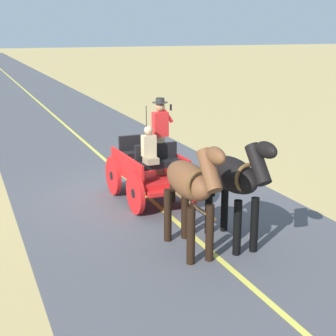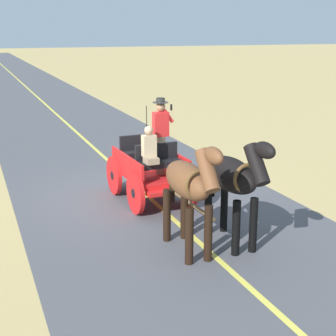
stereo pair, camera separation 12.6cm
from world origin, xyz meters
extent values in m
plane|color=tan|center=(0.00, 0.00, 0.00)|extent=(200.00, 200.00, 0.00)
cube|color=#4C4C51|center=(0.00, 0.00, 0.00)|extent=(6.37, 160.00, 0.01)
cube|color=#DBCC4C|center=(0.00, 0.00, 0.01)|extent=(0.12, 160.00, 0.00)
cube|color=red|center=(0.02, 0.61, 0.66)|extent=(1.28, 2.24, 0.12)
cube|color=red|center=(-0.55, 0.59, 0.94)|extent=(0.14, 2.09, 0.44)
cube|color=red|center=(0.59, 0.63, 0.94)|extent=(0.14, 2.09, 0.44)
cube|color=red|center=(-0.02, 1.83, 0.56)|extent=(1.09, 0.28, 0.08)
cube|color=red|center=(0.07, -0.59, 0.48)|extent=(0.73, 0.23, 0.06)
cube|color=black|center=(0.00, 1.22, 1.04)|extent=(1.03, 0.40, 0.14)
cube|color=black|center=(0.01, 1.04, 1.26)|extent=(1.02, 0.12, 0.44)
cube|color=black|center=(0.04, 0.12, 1.04)|extent=(1.03, 0.40, 0.14)
cube|color=black|center=(0.05, -0.06, 1.26)|extent=(1.02, 0.12, 0.44)
cylinder|color=red|center=(-0.66, 1.36, 0.48)|extent=(0.14, 0.96, 0.96)
cylinder|color=black|center=(-0.66, 1.36, 0.48)|extent=(0.13, 0.22, 0.21)
cylinder|color=red|center=(0.64, 1.41, 0.48)|extent=(0.14, 0.96, 0.96)
cylinder|color=black|center=(0.64, 1.41, 0.48)|extent=(0.13, 0.22, 0.21)
cylinder|color=red|center=(-0.60, -0.18, 0.48)|extent=(0.14, 0.96, 0.96)
cylinder|color=black|center=(-0.60, -0.18, 0.48)|extent=(0.13, 0.22, 0.21)
cylinder|color=red|center=(0.70, -0.13, 0.48)|extent=(0.14, 0.96, 0.96)
cylinder|color=black|center=(0.70, -0.13, 0.48)|extent=(0.13, 0.22, 0.21)
cylinder|color=brown|center=(-0.06, 2.81, 0.61)|extent=(0.15, 2.00, 0.07)
cylinder|color=black|center=(0.30, 1.23, 1.74)|extent=(0.02, 0.02, 1.30)
cylinder|color=#998466|center=(-0.14, 0.94, 1.17)|extent=(0.22, 0.22, 0.90)
cube|color=red|center=(-0.14, 0.94, 1.90)|extent=(0.35, 0.23, 0.56)
sphere|color=#9E7051|center=(-0.14, 0.94, 2.30)|extent=(0.22, 0.22, 0.22)
cylinder|color=black|center=(-0.14, 0.94, 2.40)|extent=(0.36, 0.36, 0.01)
cylinder|color=black|center=(-0.14, 0.94, 2.45)|extent=(0.20, 0.20, 0.10)
cylinder|color=red|center=(-0.32, 0.97, 2.08)|extent=(0.26, 0.09, 0.32)
cube|color=black|center=(-0.38, 0.99, 2.28)|extent=(0.02, 0.07, 0.14)
cube|color=#998466|center=(0.25, 1.35, 1.18)|extent=(0.29, 0.33, 0.14)
cube|color=tan|center=(0.25, 1.23, 1.49)|extent=(0.31, 0.21, 0.48)
sphere|color=tan|center=(0.25, 1.23, 1.84)|extent=(0.20, 0.20, 0.20)
ellipsoid|color=black|center=(-0.55, 3.59, 1.37)|extent=(0.61, 1.58, 0.64)
cylinder|color=black|center=(-0.75, 4.13, 0.53)|extent=(0.15, 0.15, 1.05)
cylinder|color=black|center=(-0.39, 4.14, 0.53)|extent=(0.15, 0.15, 1.05)
cylinder|color=black|center=(-0.72, 3.04, 0.53)|extent=(0.15, 0.15, 1.05)
cylinder|color=black|center=(-0.35, 3.05, 0.53)|extent=(0.15, 0.15, 1.05)
cylinder|color=black|center=(-0.58, 4.43, 1.77)|extent=(0.28, 0.66, 0.73)
ellipsoid|color=black|center=(-0.58, 4.65, 2.07)|extent=(0.24, 0.55, 0.28)
cube|color=black|center=(-0.58, 4.41, 1.81)|extent=(0.08, 0.50, 0.56)
cylinder|color=black|center=(-0.53, 2.85, 1.07)|extent=(0.11, 0.11, 0.70)
torus|color=brown|center=(-0.57, 4.14, 1.45)|extent=(0.55, 0.09, 0.55)
ellipsoid|color=brown|center=(0.37, 3.63, 1.37)|extent=(0.57, 1.56, 0.64)
cylinder|color=black|center=(0.19, 4.17, 0.53)|extent=(0.15, 0.15, 1.05)
cylinder|color=black|center=(0.55, 4.17, 0.53)|extent=(0.15, 0.15, 1.05)
cylinder|color=black|center=(0.18, 3.08, 0.53)|extent=(0.15, 0.15, 1.05)
cylinder|color=black|center=(0.54, 3.08, 0.53)|extent=(0.15, 0.15, 1.05)
cylinder|color=brown|center=(0.37, 4.47, 1.77)|extent=(0.26, 0.65, 0.73)
ellipsoid|color=brown|center=(0.37, 4.69, 2.07)|extent=(0.22, 0.54, 0.28)
cube|color=black|center=(0.37, 4.45, 1.81)|extent=(0.06, 0.50, 0.56)
cylinder|color=black|center=(0.36, 2.89, 1.07)|extent=(0.11, 0.11, 0.70)
torus|color=brown|center=(0.37, 4.17, 1.45)|extent=(0.55, 0.07, 0.55)
camera|label=1|loc=(4.03, 11.67, 4.02)|focal=54.62mm
camera|label=2|loc=(3.91, 11.71, 4.02)|focal=54.62mm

